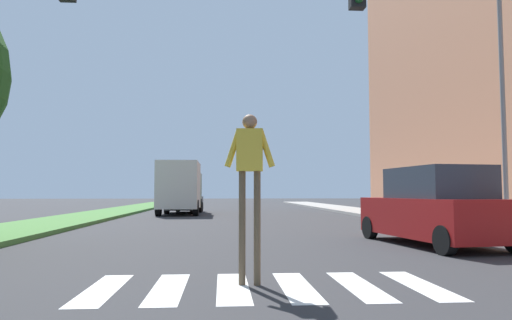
{
  "coord_description": "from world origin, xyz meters",
  "views": [
    {
      "loc": [
        -0.61,
        1.96,
        1.34
      ],
      "look_at": [
        0.44,
        16.55,
        2.34
      ],
      "focal_mm": 33.03,
      "sensor_mm": 36.0,
      "label": 1
    }
  ],
  "objects_px": {
    "suv_crossing": "(434,208)",
    "truck_box_delivery": "(180,187)",
    "traffic_light_gantry": "(66,18)",
    "sedan_midblock": "(185,200)",
    "street_lamp_right": "(499,86)",
    "pedestrian_performer": "(250,170)"
  },
  "relations": [
    {
      "from": "traffic_light_gantry",
      "to": "suv_crossing",
      "type": "height_order",
      "value": "traffic_light_gantry"
    },
    {
      "from": "pedestrian_performer",
      "to": "suv_crossing",
      "type": "xyz_separation_m",
      "value": [
        4.97,
        4.75,
        -0.73
      ]
    },
    {
      "from": "suv_crossing",
      "to": "truck_box_delivery",
      "type": "bearing_deg",
      "value": 114.65
    },
    {
      "from": "traffic_light_gantry",
      "to": "sedan_midblock",
      "type": "height_order",
      "value": "traffic_light_gantry"
    },
    {
      "from": "pedestrian_performer",
      "to": "truck_box_delivery",
      "type": "distance_m",
      "value": 22.14
    },
    {
      "from": "street_lamp_right",
      "to": "suv_crossing",
      "type": "height_order",
      "value": "street_lamp_right"
    },
    {
      "from": "suv_crossing",
      "to": "traffic_light_gantry",
      "type": "bearing_deg",
      "value": -157.33
    },
    {
      "from": "pedestrian_performer",
      "to": "truck_box_delivery",
      "type": "xyz_separation_m",
      "value": [
        -2.92,
        21.94,
        -0.03
      ]
    },
    {
      "from": "sedan_midblock",
      "to": "truck_box_delivery",
      "type": "xyz_separation_m",
      "value": [
        -0.11,
        -2.09,
        0.84
      ]
    },
    {
      "from": "street_lamp_right",
      "to": "pedestrian_performer",
      "type": "height_order",
      "value": "street_lamp_right"
    },
    {
      "from": "street_lamp_right",
      "to": "pedestrian_performer",
      "type": "xyz_separation_m",
      "value": [
        -8.06,
        -6.75,
        -2.93
      ]
    },
    {
      "from": "pedestrian_performer",
      "to": "suv_crossing",
      "type": "distance_m",
      "value": 6.91
    },
    {
      "from": "suv_crossing",
      "to": "truck_box_delivery",
      "type": "xyz_separation_m",
      "value": [
        -7.89,
        17.19,
        0.7
      ]
    },
    {
      "from": "street_lamp_right",
      "to": "sedan_midblock",
      "type": "distance_m",
      "value": 20.77
    },
    {
      "from": "traffic_light_gantry",
      "to": "truck_box_delivery",
      "type": "distance_m",
      "value": 20.76
    },
    {
      "from": "suv_crossing",
      "to": "sedan_midblock",
      "type": "distance_m",
      "value": 20.8
    },
    {
      "from": "traffic_light_gantry",
      "to": "pedestrian_performer",
      "type": "bearing_deg",
      "value": -23.5
    },
    {
      "from": "street_lamp_right",
      "to": "suv_crossing",
      "type": "xyz_separation_m",
      "value": [
        -3.09,
        -2.01,
        -3.66
      ]
    },
    {
      "from": "traffic_light_gantry",
      "to": "suv_crossing",
      "type": "distance_m",
      "value": 9.44
    },
    {
      "from": "pedestrian_performer",
      "to": "sedan_midblock",
      "type": "xyz_separation_m",
      "value": [
        -2.82,
        24.03,
        -0.87
      ]
    },
    {
      "from": "traffic_light_gantry",
      "to": "sedan_midblock",
      "type": "xyz_separation_m",
      "value": [
        0.32,
        22.67,
        -3.59
      ]
    },
    {
      "from": "pedestrian_performer",
      "to": "truck_box_delivery",
      "type": "bearing_deg",
      "value": 97.58
    }
  ]
}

